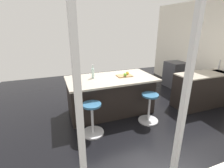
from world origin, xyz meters
name	(u,v)px	position (x,y,z in m)	size (l,w,h in m)	color
ground_plane	(123,107)	(0.00, 0.00, 0.00)	(7.05, 7.05, 0.00)	black
window_panel_rear	(222,95)	(0.00, 2.48, 1.35)	(5.42, 0.12, 2.76)	silver
interior_partition_left	(209,49)	(-2.71, 0.00, 1.38)	(0.15, 4.95, 2.76)	silver
sink_cabinet	(212,88)	(-2.37, 0.62, 0.45)	(2.23, 0.60, 1.17)	black
oven_range	(175,74)	(-2.36, -0.84, 0.43)	(0.60, 0.61, 0.86)	#38383D
kitchen_island	(111,95)	(0.38, 0.11, 0.45)	(2.03, 1.07, 0.90)	black
stool_by_window	(149,109)	(-0.26, 0.82, 0.31)	(0.44, 0.44, 0.66)	#B7B7BC
stool_middle	(92,120)	(1.02, 0.82, 0.31)	(0.44, 0.44, 0.66)	#B7B7BC
cutting_board	(124,76)	(0.04, 0.14, 0.91)	(0.36, 0.24, 0.02)	olive
apple_yellow	(127,73)	(-0.05, 0.10, 0.96)	(0.08, 0.08, 0.08)	gold
apple_green	(125,75)	(0.06, 0.21, 0.96)	(0.08, 0.08, 0.08)	#609E2D
water_bottle	(93,73)	(0.78, 0.02, 1.02)	(0.06, 0.06, 0.31)	silver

